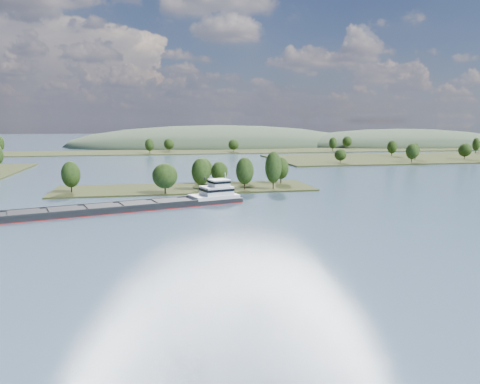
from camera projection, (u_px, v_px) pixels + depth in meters
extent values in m
plane|color=#3D4E6A|center=(203.00, 221.00, 125.45)|extent=(1800.00, 1800.00, 0.00)
cube|color=#293015|center=(185.00, 189.00, 183.65)|extent=(100.00, 30.00, 1.20)
cylinder|color=black|center=(245.00, 184.00, 178.50)|extent=(0.50, 0.50, 4.04)
ellipsoid|color=black|center=(245.00, 171.00, 177.72)|extent=(6.91, 6.91, 10.39)
cylinder|color=black|center=(203.00, 179.00, 195.38)|extent=(0.50, 0.50, 3.53)
ellipsoid|color=black|center=(203.00, 169.00, 194.70)|extent=(7.84, 7.84, 9.08)
cylinder|color=black|center=(201.00, 185.00, 177.75)|extent=(0.50, 0.50, 3.96)
ellipsoid|color=black|center=(201.00, 171.00, 176.99)|extent=(7.18, 7.18, 10.19)
cylinder|color=black|center=(219.00, 182.00, 188.84)|extent=(0.50, 0.50, 3.08)
ellipsoid|color=black|center=(219.00, 172.00, 188.25)|extent=(5.94, 5.94, 7.91)
cylinder|color=black|center=(165.00, 188.00, 168.86)|extent=(0.50, 0.50, 3.60)
ellipsoid|color=black|center=(165.00, 176.00, 168.17)|extent=(9.08, 9.08, 9.25)
cylinder|color=black|center=(71.00, 187.00, 171.46)|extent=(0.50, 0.50, 3.76)
ellipsoid|color=black|center=(71.00, 174.00, 170.74)|extent=(6.87, 6.87, 9.66)
cylinder|color=black|center=(219.00, 182.00, 189.59)|extent=(0.50, 0.50, 3.19)
ellipsoid|color=black|center=(219.00, 172.00, 188.98)|extent=(6.82, 6.82, 8.21)
cylinder|color=black|center=(281.00, 179.00, 196.22)|extent=(0.50, 0.50, 3.62)
ellipsoid|color=black|center=(281.00, 168.00, 195.53)|extent=(6.64, 6.64, 9.31)
cylinder|color=black|center=(273.00, 183.00, 179.60)|extent=(0.50, 0.50, 4.78)
ellipsoid|color=black|center=(273.00, 167.00, 178.68)|extent=(6.42, 6.42, 12.29)
cylinder|color=black|center=(245.00, 180.00, 195.31)|extent=(0.50, 0.50, 2.90)
ellipsoid|color=black|center=(245.00, 171.00, 194.75)|extent=(6.96, 6.96, 7.45)
cylinder|color=black|center=(340.00, 161.00, 289.24)|extent=(0.50, 0.50, 2.87)
ellipsoid|color=black|center=(340.00, 155.00, 288.69)|extent=(7.38, 7.38, 7.39)
cylinder|color=black|center=(464.00, 157.00, 317.10)|extent=(0.50, 0.50, 3.57)
ellipsoid|color=black|center=(465.00, 150.00, 316.42)|extent=(8.68, 8.68, 9.17)
cylinder|color=black|center=(412.00, 159.00, 293.51)|extent=(0.50, 0.50, 3.91)
ellipsoid|color=black|center=(412.00, 151.00, 292.76)|extent=(7.83, 7.83, 10.05)
cylinder|color=black|center=(415.00, 157.00, 311.01)|extent=(0.50, 0.50, 3.63)
ellipsoid|color=black|center=(416.00, 150.00, 310.31)|extent=(5.53, 5.53, 9.35)
cylinder|color=black|center=(392.00, 154.00, 344.91)|extent=(0.50, 0.50, 3.80)
ellipsoid|color=black|center=(392.00, 147.00, 344.18)|extent=(7.27, 7.27, 9.78)
cylinder|color=black|center=(476.00, 151.00, 374.58)|extent=(0.50, 0.50, 4.07)
ellipsoid|color=black|center=(476.00, 144.00, 373.80)|extent=(5.85, 5.85, 10.46)
cube|color=#293015|center=(165.00, 152.00, 397.06)|extent=(900.00, 60.00, 1.20)
cylinder|color=black|center=(333.00, 149.00, 407.55)|extent=(0.50, 0.50, 3.91)
ellipsoid|color=black|center=(333.00, 143.00, 406.80)|extent=(6.81, 6.81, 10.05)
cylinder|color=black|center=(169.00, 149.00, 400.23)|extent=(0.50, 0.50, 3.64)
ellipsoid|color=black|center=(169.00, 144.00, 399.54)|extent=(8.78, 8.78, 9.36)
cylinder|color=black|center=(347.00, 146.00, 444.73)|extent=(0.50, 0.50, 3.79)
ellipsoid|color=black|center=(347.00, 141.00, 444.00)|extent=(9.07, 9.07, 9.76)
cylinder|color=black|center=(0.00, 151.00, 369.20)|extent=(0.50, 0.50, 4.61)
ellipsoid|color=black|center=(0.00, 144.00, 368.32)|extent=(6.94, 6.94, 11.86)
cylinder|color=black|center=(234.00, 150.00, 396.16)|extent=(0.50, 0.50, 3.48)
ellipsoid|color=black|center=(234.00, 144.00, 395.50)|extent=(8.99, 8.99, 8.95)
cylinder|color=black|center=(150.00, 151.00, 376.84)|extent=(0.50, 0.50, 3.92)
ellipsoid|color=black|center=(150.00, 145.00, 376.09)|extent=(7.24, 7.24, 10.09)
ellipsoid|color=#354731|center=(401.00, 145.00, 514.47)|extent=(260.00, 140.00, 36.00)
ellipsoid|color=#354731|center=(218.00, 146.00, 505.49)|extent=(320.00, 160.00, 44.00)
cube|color=black|center=(126.00, 209.00, 140.55)|extent=(74.19, 30.28, 2.05)
cube|color=#9E1311|center=(127.00, 210.00, 140.62)|extent=(74.43, 30.51, 0.23)
cube|color=black|center=(98.00, 204.00, 140.92)|extent=(55.54, 16.89, 0.75)
cube|color=black|center=(104.00, 209.00, 132.92)|extent=(55.54, 16.89, 0.75)
cube|color=black|center=(101.00, 207.00, 136.94)|extent=(56.05, 24.05, 0.28)
cube|color=black|center=(24.00, 212.00, 127.47)|extent=(10.23, 9.73, 0.33)
cube|color=black|center=(64.00, 209.00, 132.18)|extent=(10.23, 9.73, 0.33)
cube|color=black|center=(101.00, 206.00, 136.90)|extent=(10.23, 9.73, 0.33)
cube|color=black|center=(135.00, 203.00, 141.62)|extent=(10.23, 9.73, 0.33)
cube|color=black|center=(168.00, 200.00, 146.34)|extent=(10.23, 9.73, 0.33)
cube|color=silver|center=(214.00, 196.00, 153.61)|extent=(16.87, 12.85, 1.12)
cube|color=silver|center=(216.00, 190.00, 153.76)|extent=(11.07, 9.82, 2.80)
cube|color=black|center=(216.00, 189.00, 153.70)|extent=(11.31, 10.05, 0.84)
cube|color=silver|center=(219.00, 183.00, 153.82)|extent=(6.96, 6.96, 2.05)
cube|color=black|center=(219.00, 182.00, 153.76)|extent=(7.20, 7.20, 0.75)
cube|color=silver|center=(219.00, 180.00, 153.65)|extent=(7.43, 7.43, 0.19)
cylinder|color=silver|center=(225.00, 176.00, 154.55)|extent=(0.23, 0.23, 2.43)
cylinder|color=black|center=(205.00, 179.00, 154.36)|extent=(0.58, 0.58, 1.12)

